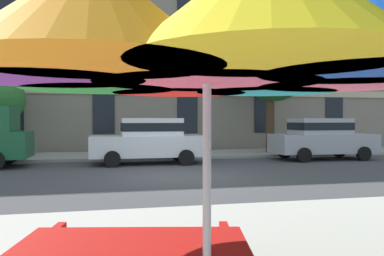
{
  "coord_description": "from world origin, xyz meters",
  "views": [
    {
      "loc": [
        -2.07,
        -11.63,
        1.74
      ],
      "look_at": [
        1.18,
        3.2,
        1.4
      ],
      "focal_mm": 36.79,
      "sensor_mm": 36.0,
      "label": 1
    }
  ],
  "objects_px": {
    "sedan_white": "(149,139)",
    "patio_umbrella": "(207,45)",
    "street_tree_middle": "(272,71)",
    "sedan_silver": "(322,138)"
  },
  "relations": [
    {
      "from": "street_tree_middle",
      "to": "patio_umbrella",
      "type": "xyz_separation_m",
      "value": [
        -7.33,
        -15.49,
        -1.89
      ]
    },
    {
      "from": "sedan_white",
      "to": "patio_umbrella",
      "type": "distance_m",
      "value": 12.8
    },
    {
      "from": "sedan_silver",
      "to": "patio_umbrella",
      "type": "relative_size",
      "value": 1.31
    },
    {
      "from": "patio_umbrella",
      "to": "street_tree_middle",
      "type": "bearing_deg",
      "value": 64.69
    },
    {
      "from": "street_tree_middle",
      "to": "patio_umbrella",
      "type": "height_order",
      "value": "street_tree_middle"
    },
    {
      "from": "sedan_white",
      "to": "sedan_silver",
      "type": "relative_size",
      "value": 1.0
    },
    {
      "from": "sedan_white",
      "to": "sedan_silver",
      "type": "bearing_deg",
      "value": 0.0
    },
    {
      "from": "sedan_silver",
      "to": "street_tree_middle",
      "type": "height_order",
      "value": "street_tree_middle"
    },
    {
      "from": "sedan_white",
      "to": "sedan_silver",
      "type": "xyz_separation_m",
      "value": [
        7.46,
        0.0,
        0.0
      ]
    },
    {
      "from": "sedan_silver",
      "to": "patio_umbrella",
      "type": "xyz_separation_m",
      "value": [
        -8.41,
        -12.7,
        1.3
      ]
    }
  ]
}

